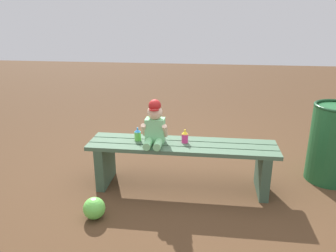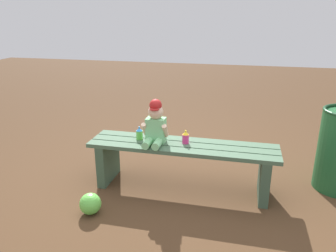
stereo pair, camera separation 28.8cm
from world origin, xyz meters
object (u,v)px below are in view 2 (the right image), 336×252
at_px(park_bench, 182,158).
at_px(sippy_cup_right, 186,137).
at_px(child_figure, 155,124).
at_px(toy_ball, 90,204).
at_px(sippy_cup_left, 139,133).

xyz_separation_m(park_bench, sippy_cup_right, (0.02, 0.03, 0.19)).
bearing_deg(child_figure, sippy_cup_right, 11.35).
distance_m(child_figure, toy_ball, 0.87).
height_order(child_figure, toy_ball, child_figure).
distance_m(park_bench, child_figure, 0.40).
relative_size(park_bench, sippy_cup_right, 13.75).
relative_size(sippy_cup_left, toy_ball, 0.70).
height_order(park_bench, toy_ball, park_bench).
bearing_deg(park_bench, sippy_cup_left, 176.04).
relative_size(child_figure, sippy_cup_left, 3.26).
xyz_separation_m(park_bench, child_figure, (-0.24, -0.02, 0.31)).
bearing_deg(sippy_cup_left, sippy_cup_right, 0.00).
distance_m(child_figure, sippy_cup_right, 0.30).
bearing_deg(toy_ball, child_figure, 54.26).
bearing_deg(sippy_cup_left, park_bench, -3.96).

